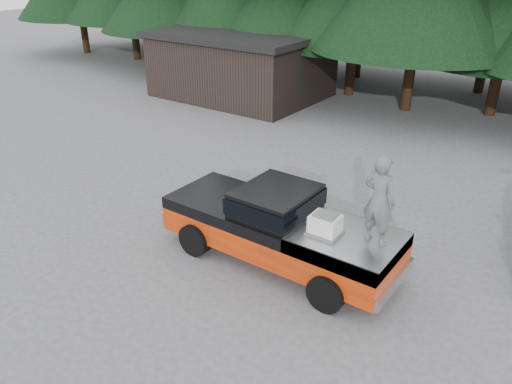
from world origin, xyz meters
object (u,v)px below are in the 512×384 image
Objects in this scene: pickup_truck at (279,237)px; man_on_bed at (379,200)px; air_compressor at (325,225)px; utility_building at (242,64)px.

man_on_bed is (2.35, 0.09, 1.65)m from pickup_truck.
pickup_truck is 1.62m from air_compressor.
utility_building is at bearing 132.33° from air_compressor.
air_compressor is at bearing -46.50° from utility_building.
utility_building is (-10.26, 11.98, 1.00)m from pickup_truck.
man_on_bed is 17.36m from utility_building.
pickup_truck is 3.04× the size of man_on_bed.
pickup_truck is 0.71× the size of utility_building.
pickup_truck is at bearing 10.13° from man_on_bed.
pickup_truck is at bearing -49.41° from utility_building.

